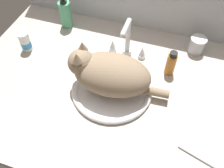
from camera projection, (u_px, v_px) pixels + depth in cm
name	position (u px, v px, depth cm)	size (l,w,h in cm)	color
countertop	(101.00, 86.00, 96.35)	(110.74, 80.38, 3.00)	#ADA399
sink_basin	(112.00, 89.00, 92.47)	(31.55, 31.55, 2.26)	white
faucet	(127.00, 43.00, 99.21)	(16.69, 11.77, 19.27)	silver
cat	(107.00, 73.00, 85.73)	(38.37, 19.45, 17.77)	#8C755B
amber_bottle	(171.00, 64.00, 94.79)	(3.92, 3.92, 11.49)	#B2661E
soap_pump_bottle	(65.00, 14.00, 112.76)	(5.69, 5.69, 18.20)	#4C9E70
pill_bottle	(25.00, 42.00, 104.35)	(4.65, 4.65, 9.09)	white
metal_jar	(197.00, 45.00, 104.03)	(7.05, 7.05, 7.26)	#B2B5BA
toothbrush	(208.00, 163.00, 74.81)	(18.75, 6.52, 1.70)	silver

